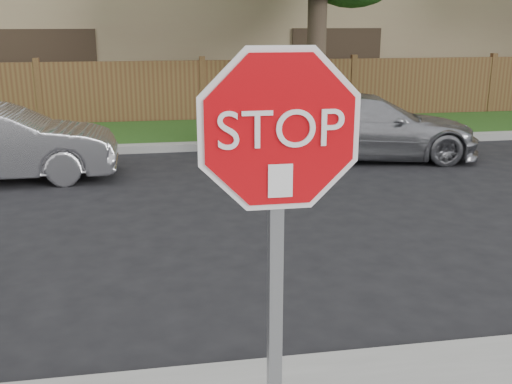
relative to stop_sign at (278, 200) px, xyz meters
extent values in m
plane|color=black|center=(0.75, 1.48, -1.83)|extent=(90.00, 90.00, 0.00)
cube|color=gray|center=(0.75, 9.63, -1.75)|extent=(70.00, 0.30, 0.15)
cube|color=#1E4714|center=(0.75, 11.28, -1.77)|extent=(70.00, 3.00, 0.12)
cube|color=#55341E|center=(0.75, 12.88, -1.03)|extent=(70.00, 0.12, 1.60)
cube|color=tan|center=(0.75, 18.48, 1.17)|extent=(34.00, 8.00, 6.00)
cylinder|color=#382B21|center=(3.25, 11.18, 0.13)|extent=(0.44, 0.44, 3.92)
cube|color=gray|center=(0.00, 0.05, -0.58)|extent=(0.06, 0.06, 2.30)
cylinder|color=white|center=(0.00, -0.02, 0.32)|extent=(1.01, 0.02, 1.01)
cylinder|color=#BF070D|center=(0.00, -0.03, 0.32)|extent=(0.93, 0.02, 0.93)
cube|color=white|center=(0.00, -0.05, 0.10)|extent=(0.11, 0.00, 0.15)
imported|color=#9A9BA1|center=(3.50, 8.36, -1.21)|extent=(4.48, 2.38, 1.24)
camera|label=1|loc=(-0.54, -2.51, 0.78)|focal=42.00mm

